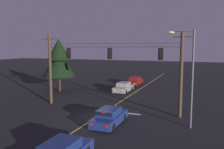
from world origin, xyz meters
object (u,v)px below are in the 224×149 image
Objects in this scene: tree_verge_near at (59,59)px; street_lamp_corner at (188,69)px; traffic_light_leftmost at (68,53)px; car_waiting_near_lane at (109,117)px; traffic_light_centre at (160,54)px; car_oncoming_lead at (123,87)px; car_oncoming_trailing at (135,81)px; traffic_light_left_inner at (109,54)px.

street_lamp_corner is at bearing -26.62° from tree_verge_near.
traffic_light_leftmost is 0.28× the size of car_waiting_near_lane.
traffic_light_centre is 3.93m from street_lamp_corner.
traffic_light_centre is 12.93m from car_oncoming_lead.
car_oncoming_trailing is 21.64m from street_lamp_corner.
car_oncoming_lead is at bearing 125.67° from traffic_light_centre.
traffic_light_centre is at bearing -54.33° from car_oncoming_lead.
car_waiting_near_lane is (1.79, -4.31, -5.16)m from traffic_light_left_inner.
traffic_light_left_inner is 11.07m from car_oncoming_lead.
street_lamp_corner is at bearing -44.64° from traffic_light_centre.
traffic_light_centre is 0.16× the size of tree_verge_near.
street_lamp_corner is (7.82, -2.65, -1.10)m from traffic_light_left_inner.
tree_verge_near is at bearing 138.69° from car_waiting_near_lane.
traffic_light_left_inner is at bearing 180.00° from traffic_light_centre.
car_oncoming_trailing is (-7.10, 16.21, -5.16)m from traffic_light_centre.
traffic_light_leftmost is 4.84m from traffic_light_left_inner.
car_waiting_near_lane is at bearing -41.31° from tree_verge_near.
traffic_light_left_inner reaches higher than car_oncoming_lead.
traffic_light_leftmost is 17.26m from car_oncoming_trailing.
car_oncoming_trailing is at bearing 117.40° from street_lamp_corner.
street_lamp_corner is at bearing 15.41° from car_waiting_near_lane.
traffic_light_centre is (9.97, 0.00, 0.00)m from traffic_light_leftmost.
tree_verge_near reaches higher than traffic_light_leftmost.
car_oncoming_lead and car_oncoming_trailing have the same top height.
car_oncoming_trailing is (2.88, 16.21, -5.16)m from traffic_light_leftmost.
traffic_light_centre reaches higher than car_waiting_near_lane.
traffic_light_left_inner is 0.28× the size of car_waiting_near_lane.
traffic_light_left_inner is 0.28× the size of car_oncoming_lead.
car_waiting_near_lane is (-3.34, -4.31, -5.16)m from traffic_light_centre.
street_lamp_corner is 20.60m from tree_verge_near.
traffic_light_leftmost is 1.00× the size of traffic_light_centre.
traffic_light_leftmost is at bearing -100.06° from car_oncoming_trailing.
street_lamp_corner is at bearing -11.84° from traffic_light_leftmost.
car_waiting_near_lane is 7.45m from street_lamp_corner.
tree_verge_near is (-8.63, -9.64, 4.03)m from car_oncoming_trailing.
street_lamp_corner reaches higher than traffic_light_centre.
tree_verge_near reaches higher than traffic_light_centre.
traffic_light_leftmost is 11.35m from car_oncoming_lead.
traffic_light_centre is 17.08m from tree_verge_near.
car_waiting_near_lane is 14.40m from car_oncoming_lead.
traffic_light_centre is 0.28× the size of car_waiting_near_lane.
traffic_light_leftmost reaches higher than car_oncoming_trailing.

